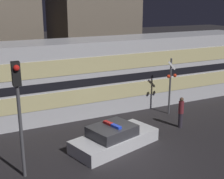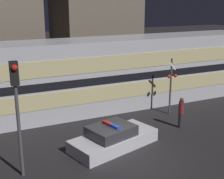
{
  "view_description": "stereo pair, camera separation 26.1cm",
  "coord_description": "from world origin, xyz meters",
  "px_view_note": "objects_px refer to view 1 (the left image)",
  "views": [
    {
      "loc": [
        -6.22,
        -10.69,
        6.83
      ],
      "look_at": [
        1.09,
        4.3,
        2.04
      ],
      "focal_mm": 50.0,
      "sensor_mm": 36.0,
      "label": 1
    },
    {
      "loc": [
        -5.99,
        -10.8,
        6.83
      ],
      "look_at": [
        1.09,
        4.3,
        2.04
      ],
      "focal_mm": 50.0,
      "sensor_mm": 36.0,
      "label": 2
    }
  ],
  "objects_px": {
    "pedestrian": "(181,112)",
    "traffic_light_corner": "(18,99)",
    "train": "(110,74)",
    "crossing_signal_near": "(171,83)",
    "police_car": "(114,138)"
  },
  "relations": [
    {
      "from": "train",
      "to": "pedestrian",
      "type": "height_order",
      "value": "train"
    },
    {
      "from": "police_car",
      "to": "traffic_light_corner",
      "type": "xyz_separation_m",
      "value": [
        -4.39,
        -0.76,
        2.81
      ]
    },
    {
      "from": "crossing_signal_near",
      "to": "traffic_light_corner",
      "type": "bearing_deg",
      "value": -160.59
    },
    {
      "from": "train",
      "to": "police_car",
      "type": "distance_m",
      "value": 6.18
    },
    {
      "from": "train",
      "to": "pedestrian",
      "type": "bearing_deg",
      "value": -67.39
    },
    {
      "from": "pedestrian",
      "to": "traffic_light_corner",
      "type": "height_order",
      "value": "traffic_light_corner"
    },
    {
      "from": "police_car",
      "to": "pedestrian",
      "type": "height_order",
      "value": "pedestrian"
    },
    {
      "from": "pedestrian",
      "to": "crossing_signal_near",
      "type": "distance_m",
      "value": 2.41
    },
    {
      "from": "police_car",
      "to": "crossing_signal_near",
      "type": "bearing_deg",
      "value": 11.21
    },
    {
      "from": "police_car",
      "to": "traffic_light_corner",
      "type": "distance_m",
      "value": 5.27
    },
    {
      "from": "police_car",
      "to": "train",
      "type": "bearing_deg",
      "value": 50.64
    },
    {
      "from": "pedestrian",
      "to": "train",
      "type": "bearing_deg",
      "value": 112.61
    },
    {
      "from": "police_car",
      "to": "crossing_signal_near",
      "type": "height_order",
      "value": "crossing_signal_near"
    },
    {
      "from": "police_car",
      "to": "traffic_light_corner",
      "type": "bearing_deg",
      "value": 174.16
    },
    {
      "from": "train",
      "to": "traffic_light_corner",
      "type": "height_order",
      "value": "traffic_light_corner"
    }
  ]
}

